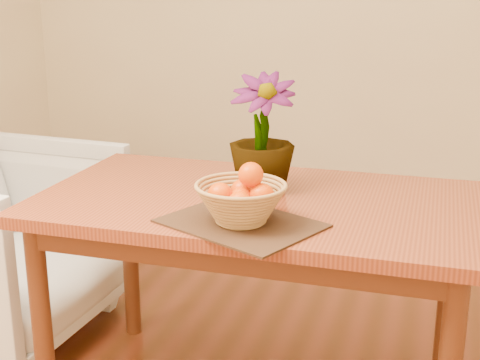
# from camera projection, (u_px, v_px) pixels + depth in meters

# --- Properties ---
(table) EXTENTS (1.40, 0.80, 0.75)m
(table) POSITION_uv_depth(u_px,v_px,m) (257.00, 223.00, 2.17)
(table) COLOR brown
(table) RESTS_ON floor
(placemat) EXTENTS (0.51, 0.46, 0.01)m
(placemat) POSITION_uv_depth(u_px,v_px,m) (241.00, 223.00, 1.90)
(placemat) COLOR #3B2315
(placemat) RESTS_ON table
(wicker_basket) EXTENTS (0.26, 0.26, 0.11)m
(wicker_basket) POSITION_uv_depth(u_px,v_px,m) (241.00, 205.00, 1.88)
(wicker_basket) COLOR tan
(wicker_basket) RESTS_ON placemat
(orange_pile) EXTENTS (0.19, 0.18, 0.13)m
(orange_pile) POSITION_uv_depth(u_px,v_px,m) (243.00, 192.00, 1.87)
(orange_pile) COLOR #D14503
(orange_pile) RESTS_ON wicker_basket
(potted_plant) EXTENTS (0.26, 0.26, 0.39)m
(potted_plant) POSITION_uv_depth(u_px,v_px,m) (262.00, 133.00, 2.17)
(potted_plant) COLOR #184213
(potted_plant) RESTS_ON table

